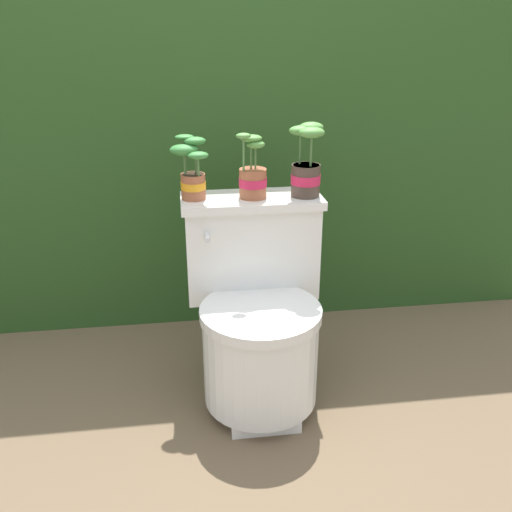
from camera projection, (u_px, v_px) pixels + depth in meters
ground_plane at (235, 414)px, 2.03m from camera, size 12.00×12.00×0.00m
hedge_backdrop at (208, 130)px, 2.81m from camera, size 2.95×1.01×1.57m
toilet at (257, 316)px, 2.02m from camera, size 0.50×0.54×0.72m
potted_plant_left at (192, 172)px, 1.94m from camera, size 0.13×0.10×0.22m
potted_plant_midleft at (253, 176)px, 1.96m from camera, size 0.11×0.10×0.23m
potted_plant_middle at (306, 167)px, 1.97m from camera, size 0.12×0.11×0.25m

